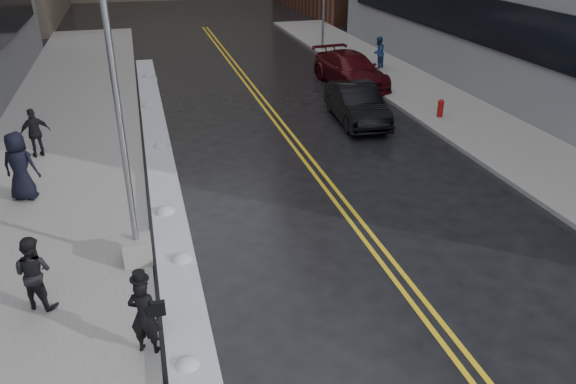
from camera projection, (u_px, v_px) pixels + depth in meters
ground at (295, 293)px, 12.45m from camera, size 160.00×160.00×0.00m
sidewalk_west at (62, 153)px, 19.77m from camera, size 5.50×50.00×0.15m
sidewalk_east at (461, 116)px, 23.43m from camera, size 4.00×50.00×0.15m
lane_line_left at (284, 134)px, 21.69m from camera, size 0.12×50.00×0.01m
lane_line_right at (291, 133)px, 21.76m from camera, size 0.12×50.00×0.01m
snow_ridge at (160, 162)px, 18.76m from camera, size 0.90×30.00×0.34m
lamppost at (126, 169)px, 12.32m from camera, size 0.65×0.65×7.62m
fire_hydrant at (441, 107)px, 22.99m from camera, size 0.26×0.26×0.73m
pedestrian_fedora at (144, 316)px, 10.24m from camera, size 0.68×0.57×1.60m
pedestrian_b at (34, 272)px, 11.46m from camera, size 0.99×0.92×1.64m
pedestrian_c at (20, 166)px, 15.91m from camera, size 1.15×0.94×2.03m
pedestrian_d at (35, 133)px, 18.94m from camera, size 1.07×0.74×1.69m
pedestrian_east at (378, 53)px, 30.37m from camera, size 1.04×1.02×1.70m
car_black at (356, 104)px, 22.72m from camera, size 1.93×4.72×1.52m
car_maroon at (351, 70)px, 27.76m from camera, size 2.76×5.66×1.58m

